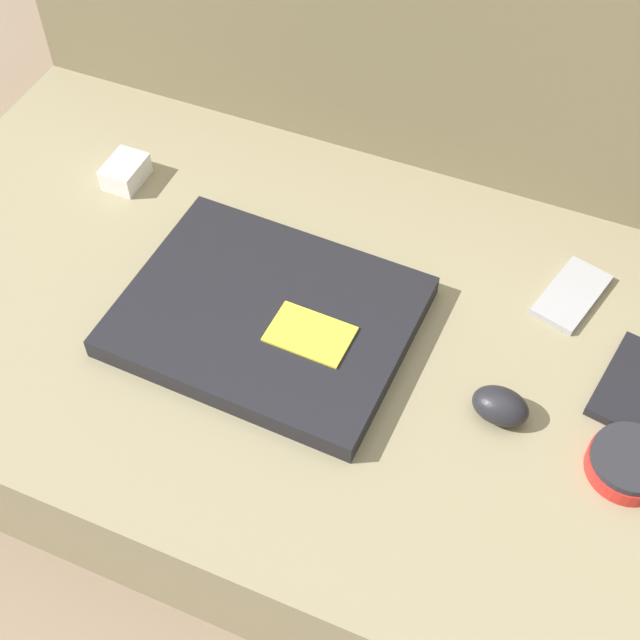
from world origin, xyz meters
name	(u,v)px	position (x,y,z in m)	size (l,w,h in m)	color
ground_plane	(320,405)	(0.00, 0.00, 0.00)	(8.00, 8.00, 0.00)	#7A6651
couch_seat	(320,370)	(0.00, 0.00, 0.08)	(1.12, 0.61, 0.15)	#847A5B
couch_backrest	(441,55)	(0.00, 0.40, 0.26)	(1.12, 0.20, 0.52)	#756B4C
laptop	(267,316)	(-0.06, -0.01, 0.17)	(0.33, 0.26, 0.03)	black
computer_mouse	(500,406)	(0.22, -0.03, 0.17)	(0.06, 0.05, 0.04)	black
speaker_puck	(629,463)	(0.35, -0.04, 0.17)	(0.08, 0.08, 0.03)	red
phone_silver	(632,384)	(0.34, 0.06, 0.16)	(0.08, 0.13, 0.01)	black
phone_black	(572,295)	(0.25, 0.16, 0.16)	(0.08, 0.11, 0.01)	#99999E
charger_brick	(125,172)	(-0.33, 0.13, 0.17)	(0.04, 0.06, 0.03)	silver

